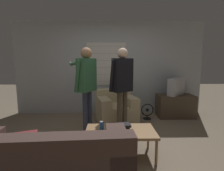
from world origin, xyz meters
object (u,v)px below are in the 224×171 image
soda_can (102,125)px  spare_remote (126,125)px  person_left_standing (86,79)px  coffee_table (120,133)px  floor_fan (147,112)px  couch_blue (48,171)px  armchair_beige (116,109)px  tv (176,87)px  book_stack (124,126)px  person_right_standing (122,80)px

soda_can → spare_remote: 0.41m
person_left_standing → spare_remote: (0.73, -0.76, -0.69)m
coffee_table → floor_fan: 1.93m
coffee_table → spare_remote: 0.21m
couch_blue → armchair_beige: size_ratio=1.69×
tv → floor_fan: (-0.79, -0.19, -0.62)m
soda_can → spare_remote: bearing=16.8°
tv → floor_fan: size_ratio=1.46×
person_left_standing → soda_can: person_left_standing is taller
soda_can → spare_remote: size_ratio=0.93×
tv → floor_fan: 1.02m
couch_blue → soda_can: couch_blue is taller
spare_remote → floor_fan: 1.74m
couch_blue → book_stack: 1.30m
coffee_table → tv: (1.60, 1.93, 0.43)m
person_left_standing → person_right_standing: (0.72, -0.05, -0.02)m
armchair_beige → tv: size_ratio=1.82×
person_right_standing → soda_can: size_ratio=13.82×
couch_blue → book_stack: size_ratio=7.79×
armchair_beige → soda_can: bearing=65.6°
coffee_table → floor_fan: coffee_table is taller
couch_blue → person_left_standing: size_ratio=1.02×
armchair_beige → spare_remote: 1.42m
person_left_standing → soda_can: bearing=-129.0°
floor_fan → coffee_table: bearing=-115.1°
tv → person_right_standing: (-1.51, -1.05, 0.29)m
tv → person_left_standing: person_left_standing is taller
couch_blue → soda_can: (0.54, 0.90, 0.16)m
tv → book_stack: bearing=5.8°
armchair_beige → soda_can: size_ratio=8.43×
coffee_table → soda_can: bearing=169.6°
person_left_standing → person_right_standing: 0.72m
armchair_beige → spare_remote: armchair_beige is taller
person_right_standing → soda_can: 1.10m
couch_blue → person_left_standing: 1.96m
coffee_table → book_stack: 0.13m
person_left_standing → couch_blue: bearing=-156.7°
person_right_standing → tv: bearing=0.1°
coffee_table → book_stack: book_stack is taller
couch_blue → armchair_beige: bearing=67.8°
couch_blue → tv: tv is taller
coffee_table → soda_can: size_ratio=8.57×
couch_blue → spare_remote: (0.94, 1.02, 0.11)m
armchair_beige → tv: bearing=178.6°
tv → armchair_beige: bearing=-32.2°
tv → soda_can: size_ratio=4.64×
person_right_standing → floor_fan: 1.44m
floor_fan → couch_blue: bearing=-122.5°
book_stack → coffee_table: bearing=-125.6°
tv → spare_remote: tv is taller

